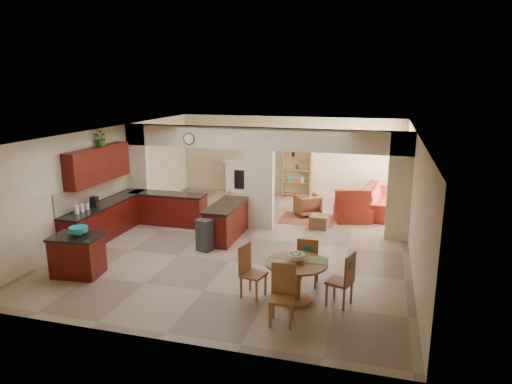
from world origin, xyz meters
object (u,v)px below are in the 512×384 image
(dining_table, at_px, (296,275))
(armchair, at_px, (308,205))
(sofa, at_px, (382,200))
(kitchen_island, at_px, (78,255))

(dining_table, height_order, armchair, dining_table)
(dining_table, xyz_separation_m, sofa, (1.47, 6.64, -0.12))
(armchair, bearing_deg, dining_table, 65.16)
(kitchen_island, relative_size, sofa, 0.40)
(sofa, bearing_deg, armchair, 120.31)
(kitchen_island, relative_size, dining_table, 0.93)
(kitchen_island, bearing_deg, armchair, 49.02)
(sofa, height_order, armchair, sofa)
(kitchen_island, height_order, sofa, kitchen_island)
(kitchen_island, xyz_separation_m, armchair, (3.96, 5.71, -0.12))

